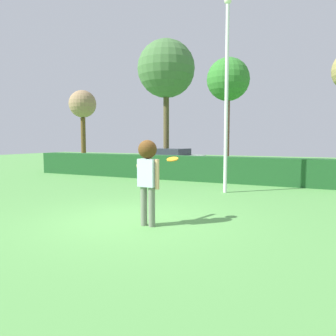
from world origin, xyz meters
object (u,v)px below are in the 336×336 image
object	(u,v)px
frisbee	(173,159)
oak_tree	(166,69)
parked_car_silver	(170,157)
birch_tree	(228,80)
lamppost	(227,88)
person	(148,169)
bare_elm_tree	(83,106)

from	to	relation	value
frisbee	oak_tree	xyz separation A→B (m)	(-6.75, 13.78, 5.12)
parked_car_silver	birch_tree	xyz separation A→B (m)	(3.33, 1.19, 4.69)
frisbee	lamppost	size ratio (longest dim) A/B	0.04
person	parked_car_silver	distance (m)	13.66
bare_elm_tree	oak_tree	distance (m)	8.26
birch_tree	bare_elm_tree	bearing A→B (deg)	173.13
bare_elm_tree	birch_tree	bearing A→B (deg)	-6.87
person	frisbee	xyz separation A→B (m)	(0.33, 0.53, 0.19)
frisbee	birch_tree	size ratio (longest dim) A/B	0.04
parked_car_silver	birch_tree	size ratio (longest dim) A/B	0.65
person	frisbee	distance (m)	0.65
person	birch_tree	size ratio (longest dim) A/B	0.27
oak_tree	birch_tree	world-z (taller)	oak_tree
lamppost	frisbee	bearing A→B (deg)	-89.87
birch_tree	oak_tree	bearing A→B (deg)	172.92
person	birch_tree	bearing A→B (deg)	98.29
frisbee	bare_elm_tree	world-z (taller)	bare_elm_tree
frisbee	lamppost	distance (m)	4.88
birch_tree	frisbee	bearing A→B (deg)	-80.01
bare_elm_tree	person	bearing A→B (deg)	-46.67
oak_tree	bare_elm_tree	bearing A→B (deg)	173.25
birch_tree	person	bearing A→B (deg)	-81.71
frisbee	oak_tree	world-z (taller)	oak_tree
person	parked_car_silver	world-z (taller)	person
parked_car_silver	person	bearing A→B (deg)	-67.00
lamppost	person	bearing A→B (deg)	-93.68
frisbee	oak_tree	bearing A→B (deg)	116.10
person	parked_car_silver	bearing A→B (deg)	113.00
parked_car_silver	oak_tree	world-z (taller)	oak_tree
person	parked_car_silver	xyz separation A→B (m)	(-5.34, 12.57, -0.52)
person	oak_tree	bearing A→B (deg)	114.18
oak_tree	birch_tree	xyz separation A→B (m)	(4.42, -0.55, -1.14)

